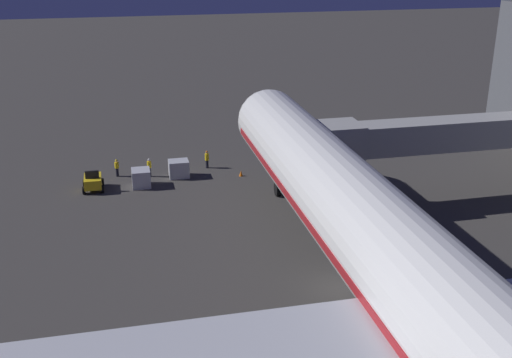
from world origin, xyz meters
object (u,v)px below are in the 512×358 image
at_px(baggage_container_mid_row, 141,178).
at_px(traffic_cone_nose_starboard, 241,173).
at_px(jet_bridge, 441,135).
at_px(ground_crew_by_tug, 149,167).
at_px(baggage_container_near_belt, 179,169).
at_px(ground_crew_near_nose_gear, 117,167).
at_px(baggage_tug_lead, 93,182).
at_px(ground_crew_walking_aft, 207,159).
at_px(traffic_cone_nose_port, 285,170).
at_px(airliner_at_gate, 450,321).

relative_size(baggage_container_mid_row, traffic_cone_nose_starboard, 3.33).
height_order(jet_bridge, ground_crew_by_tug, jet_bridge).
height_order(baggage_container_near_belt, ground_crew_near_nose_gear, ground_crew_near_nose_gear).
bearing_deg(ground_crew_near_nose_gear, baggage_tug_lead, 54.20).
bearing_deg(traffic_cone_nose_starboard, baggage_container_near_belt, -10.64).
bearing_deg(baggage_tug_lead, ground_crew_walking_aft, -162.32).
height_order(baggage_container_mid_row, ground_crew_by_tug, ground_crew_by_tug).
bearing_deg(traffic_cone_nose_port, traffic_cone_nose_starboard, 0.00).
bearing_deg(jet_bridge, traffic_cone_nose_starboard, -31.81).
relative_size(jet_bridge, baggage_tug_lead, 10.02).
distance_m(ground_crew_walking_aft, traffic_cone_nose_port, 7.84).
bearing_deg(ground_crew_by_tug, ground_crew_near_nose_gear, -13.44).
relative_size(baggage_tug_lead, traffic_cone_nose_port, 4.45).
distance_m(baggage_container_near_belt, ground_crew_by_tug, 2.82).
xyz_separation_m(jet_bridge, ground_crew_walking_aft, (18.02, -12.42, -4.92)).
height_order(baggage_tug_lead, traffic_cone_nose_port, baggage_tug_lead).
bearing_deg(traffic_cone_nose_port, baggage_container_near_belt, -6.10).
distance_m(jet_bridge, ground_crew_by_tug, 26.71).
relative_size(baggage_tug_lead, ground_crew_walking_aft, 1.38).
bearing_deg(jet_bridge, traffic_cone_nose_port, -41.11).
bearing_deg(baggage_container_near_belt, baggage_container_mid_row, 24.59).
distance_m(airliner_at_gate, ground_crew_near_nose_gear, 39.64).
relative_size(traffic_cone_nose_port, traffic_cone_nose_starboard, 1.00).
bearing_deg(jet_bridge, baggage_container_near_belt, -26.60).
height_order(jet_bridge, ground_crew_near_nose_gear, jet_bridge).
distance_m(baggage_container_near_belt, baggage_container_mid_row, 3.98).
height_order(baggage_tug_lead, baggage_container_near_belt, baggage_tug_lead).
height_order(airliner_at_gate, baggage_container_mid_row, airliner_at_gate).
xyz_separation_m(baggage_container_mid_row, ground_crew_by_tug, (-0.90, -2.38, 0.19)).
relative_size(ground_crew_by_tug, traffic_cone_nose_starboard, 3.27).
xyz_separation_m(baggage_container_near_belt, traffic_cone_nose_starboard, (-5.80, 1.09, -0.54)).
xyz_separation_m(ground_crew_walking_aft, traffic_cone_nose_starboard, (-2.81, 2.99, -0.70)).
height_order(baggage_tug_lead, ground_crew_near_nose_gear, baggage_tug_lead).
xyz_separation_m(ground_crew_near_nose_gear, ground_crew_walking_aft, (-8.72, -0.45, 0.03)).
distance_m(baggage_tug_lead, ground_crew_by_tug, 5.68).
distance_m(airliner_at_gate, jet_bridge, 28.09).
distance_m(baggage_container_near_belt, ground_crew_walking_aft, 3.54).
xyz_separation_m(jet_bridge, baggage_container_near_belt, (21.01, -10.52, -5.08)).
height_order(jet_bridge, baggage_container_near_belt, jet_bridge).
bearing_deg(ground_crew_by_tug, baggage_container_near_belt, 165.10).
distance_m(baggage_tug_lead, baggage_container_mid_row, 4.29).
bearing_deg(baggage_tug_lead, baggage_container_near_belt, -168.72).
xyz_separation_m(baggage_tug_lead, traffic_cone_nose_starboard, (-13.71, -0.49, -0.51)).
distance_m(baggage_tug_lead, traffic_cone_nose_starboard, 13.73).
bearing_deg(traffic_cone_nose_starboard, airliner_at_gate, 93.67).
distance_m(airliner_at_gate, ground_crew_walking_aft, 37.96).
bearing_deg(ground_crew_by_tug, traffic_cone_nose_starboard, 167.98).
height_order(airliner_at_gate, baggage_container_near_belt, airliner_at_gate).
xyz_separation_m(ground_crew_by_tug, traffic_cone_nose_port, (-12.92, 1.81, -0.72)).
relative_size(baggage_container_mid_row, ground_crew_by_tug, 1.02).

